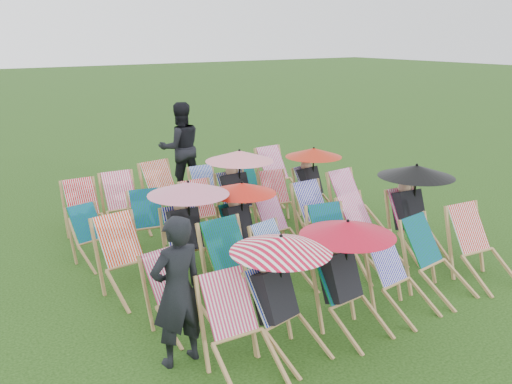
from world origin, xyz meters
TOP-DOWN VIEW (x-y plane):
  - ground at (0.00, 0.00)m, footprint 100.00×100.00m
  - deckchair_0 at (-1.89, -2.30)m, footprint 0.67×0.91m
  - deckchair_1 at (-1.31, -2.21)m, footprint 1.06×1.15m
  - deckchair_2 at (-0.44, -2.26)m, footprint 1.06×1.13m
  - deckchair_3 at (0.38, -2.30)m, footprint 0.68×0.88m
  - deckchair_4 at (1.14, -2.22)m, footprint 0.74×0.95m
  - deckchair_5 at (1.96, -2.29)m, footprint 0.74×0.96m
  - deckchair_6 at (-2.00, -1.16)m, footprint 0.68×0.86m
  - deckchair_7 at (-1.13, -1.09)m, footprint 0.73×0.98m
  - deckchair_8 at (-0.42, -1.03)m, footprint 0.71×0.88m
  - deckchair_9 at (0.43, -1.13)m, footprint 0.78×0.98m
  - deckchair_10 at (1.12, -1.07)m, footprint 0.82×1.02m
  - deckchair_11 at (2.00, -1.10)m, footprint 1.14×1.20m
  - deckchair_12 at (-2.10, -0.02)m, footprint 0.75×0.97m
  - deckchair_13 at (-1.21, 0.06)m, footprint 1.11×1.17m
  - deckchair_14 at (-0.33, 0.06)m, footprint 0.99×1.03m
  - deckchair_15 at (0.34, 0.05)m, footprint 0.62×0.81m
  - deckchair_16 at (1.08, -0.02)m, footprint 0.63×0.88m
  - deckchair_17 at (1.97, 0.09)m, footprint 0.73×0.97m
  - deckchair_18 at (-2.11, 1.25)m, footprint 0.68×0.84m
  - deckchair_19 at (-1.25, 1.22)m, footprint 0.74×0.92m
  - deckchair_20 at (-0.33, 1.16)m, footprint 0.64×0.87m
  - deckchair_21 at (0.40, 1.25)m, footprint 1.14×1.19m
  - deckchair_22 at (1.15, 1.15)m, footprint 0.71×0.90m
  - deckchair_23 at (2.00, 1.23)m, footprint 1.03×1.11m
  - deckchair_24 at (-1.88, 2.32)m, footprint 0.64×0.87m
  - deckchair_25 at (-1.25, 2.27)m, footprint 0.70×0.93m
  - deckchair_26 at (-0.39, 2.38)m, footprint 0.80×1.02m
  - deckchair_27 at (0.39, 2.28)m, footprint 0.61×0.82m
  - deckchair_28 at (1.32, 2.29)m, footprint 0.59×0.79m
  - deckchair_29 at (2.02, 2.29)m, footprint 0.72×0.98m
  - person_left at (-2.30, -1.76)m, footprint 0.60×0.41m
  - person_rear at (0.68, 3.98)m, footprint 1.02×0.85m

SIDE VIEW (x-z plane):
  - ground at x=0.00m, z-range 0.00..0.00m
  - deckchair_18 at x=-2.11m, z-range 0.00..0.81m
  - deckchair_28 at x=1.32m, z-range 0.00..0.82m
  - deckchair_15 at x=0.34m, z-range 0.00..0.83m
  - deckchair_6 at x=-2.00m, z-range 0.00..0.85m
  - deckchair_8 at x=-0.42m, z-range 0.00..0.86m
  - deckchair_27 at x=0.39m, z-range 0.00..0.86m
  - deckchair_22 at x=1.15m, z-range 0.00..0.88m
  - deckchair_3 at x=0.38m, z-range 0.00..0.89m
  - deckchair_19 at x=-1.25m, z-range 0.00..0.89m
  - deckchair_24 at x=-1.88m, z-range 0.00..0.92m
  - deckchair_20 at x=-0.33m, z-range 0.00..0.93m
  - deckchair_0 at x=-1.89m, z-range 0.00..0.95m
  - deckchair_16 at x=1.08m, z-range 0.00..0.95m
  - deckchair_9 at x=0.43m, z-range 0.00..0.95m
  - deckchair_4 at x=1.14m, z-range 0.00..0.96m
  - deckchair_25 at x=-1.25m, z-range 0.00..0.97m
  - deckchair_12 at x=-2.10m, z-range 0.00..0.98m
  - deckchair_5 at x=1.96m, z-range 0.00..0.98m
  - deckchair_10 at x=1.12m, z-range 0.00..0.99m
  - deckchair_17 at x=1.97m, z-range 0.00..1.00m
  - deckchair_7 at x=-1.13m, z-range 0.00..1.02m
  - deckchair_26 at x=-0.39m, z-range 0.00..1.03m
  - deckchair_29 at x=2.02m, z-range 0.00..1.03m
  - deckchair_14 at x=-0.33m, z-range 0.03..1.21m
  - deckchair_23 at x=2.00m, z-range 0.03..1.26m
  - deckchair_1 at x=-1.31m, z-range 0.03..1.29m
  - deckchair_2 at x=-0.44m, z-range 0.03..1.30m
  - deckchair_13 at x=-1.21m, z-range 0.04..1.35m
  - deckchair_11 at x=2.00m, z-range 0.04..1.39m
  - deckchair_21 at x=0.40m, z-range 0.04..1.39m
  - person_left at x=-2.30m, z-range 0.00..1.57m
  - person_rear at x=0.68m, z-range 0.00..1.89m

